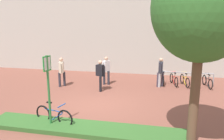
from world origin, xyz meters
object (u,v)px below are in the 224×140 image
at_px(bike_rack_cluster, 185,80).
at_px(person_shirt_white, 106,69).
at_px(bike_at_sign, 54,116).
at_px(person_suited_navy, 161,70).
at_px(bollard_steel, 159,80).
at_px(person_casual_tan, 62,70).
at_px(person_suited_dark, 100,73).
at_px(parking_sign_post, 48,82).
at_px(tree_sidewalk, 202,8).

relative_size(bike_rack_cluster, person_shirt_white, 1.87).
relative_size(bike_at_sign, person_suited_navy, 0.96).
relative_size(bollard_steel, person_casual_tan, 0.52).
bearing_deg(bike_at_sign, person_suited_dark, 81.57).
xyz_separation_m(parking_sign_post, person_suited_dark, (0.65, 4.53, -0.72)).
xyz_separation_m(person_shirt_white, person_casual_tan, (-2.48, -0.90, 0.00)).
bearing_deg(bollard_steel, bike_rack_cluster, 23.18).
distance_m(person_suited_navy, person_suited_dark, 3.56).
height_order(tree_sidewalk, person_casual_tan, tree_sidewalk).
bearing_deg(tree_sidewalk, bike_at_sign, 175.31).
relative_size(bike_at_sign, person_casual_tan, 0.96).
xyz_separation_m(parking_sign_post, bike_at_sign, (0.01, 0.23, -1.36)).
height_order(parking_sign_post, person_suited_navy, parking_sign_post).
xyz_separation_m(bollard_steel, person_shirt_white, (-3.15, -0.12, 0.53)).
bearing_deg(tree_sidewalk, bike_rack_cluster, 85.37).
height_order(parking_sign_post, bollard_steel, parking_sign_post).
xyz_separation_m(tree_sidewalk, person_suited_navy, (-0.90, 6.18, -3.11)).
distance_m(tree_sidewalk, person_casual_tan, 8.87).
bearing_deg(parking_sign_post, bike_at_sign, 86.77).
relative_size(person_shirt_white, person_casual_tan, 1.00).
relative_size(bike_at_sign, bollard_steel, 1.83).
distance_m(parking_sign_post, person_suited_navy, 7.20).
xyz_separation_m(bollard_steel, person_suited_navy, (0.04, 0.10, 0.53)).
relative_size(tree_sidewalk, bollard_steel, 6.27).
xyz_separation_m(parking_sign_post, person_casual_tan, (-1.80, 4.91, -0.72)).
height_order(person_casual_tan, person_suited_dark, same).
bearing_deg(tree_sidewalk, person_suited_dark, 131.37).
height_order(bollard_steel, person_suited_dark, person_suited_dark).
bearing_deg(bollard_steel, bike_at_sign, -123.88).
bearing_deg(bollard_steel, person_shirt_white, -177.90).
distance_m(person_suited_navy, person_casual_tan, 5.79).
height_order(person_shirt_white, person_casual_tan, same).
height_order(person_suited_navy, person_suited_dark, same).
bearing_deg(bike_rack_cluster, tree_sidewalk, -94.63).
bearing_deg(person_suited_dark, parking_sign_post, -98.17).
bearing_deg(parking_sign_post, person_suited_dark, 81.83).
relative_size(bollard_steel, person_suited_dark, 0.52).
bearing_deg(person_suited_dark, bike_rack_cluster, 23.45).
xyz_separation_m(bike_rack_cluster, person_casual_tan, (-7.13, -1.65, 0.64)).
bearing_deg(person_shirt_white, person_suited_dark, -91.34).
relative_size(bollard_steel, person_shirt_white, 0.52).
bearing_deg(bike_at_sign, bike_rack_cluster, 49.98).
bearing_deg(bike_rack_cluster, bike_at_sign, -130.02).
bearing_deg(tree_sidewalk, person_suited_navy, 98.31).
distance_m(bike_at_sign, person_suited_navy, 6.99).
relative_size(tree_sidewalk, person_casual_tan, 3.28).
xyz_separation_m(tree_sidewalk, person_shirt_white, (-4.10, 5.97, -3.11)).
relative_size(tree_sidewalk, person_shirt_white, 3.28).
bearing_deg(bollard_steel, person_suited_navy, 66.10).
height_order(bike_at_sign, person_casual_tan, person_casual_tan).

